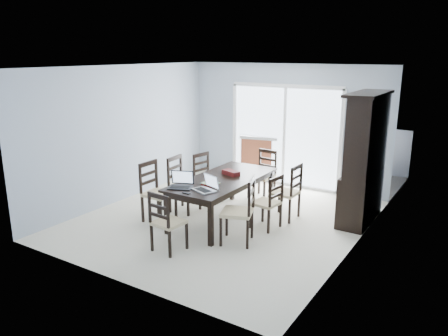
{
  "coord_description": "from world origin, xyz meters",
  "views": [
    {
      "loc": [
        3.82,
        -6.02,
        2.83
      ],
      "look_at": [
        0.02,
        0.0,
        0.93
      ],
      "focal_mm": 35.0,
      "sensor_mm": 36.0,
      "label": 1
    }
  ],
  "objects_px": {
    "chair_right_mid": "(271,197)",
    "chair_end_near": "(164,216)",
    "game_box": "(231,173)",
    "chair_right_near": "(244,204)",
    "chair_right_far": "(290,186)",
    "dining_table": "(223,182)",
    "china_hutch": "(364,160)",
    "chair_left_far": "(205,172)",
    "cell_phone": "(186,193)",
    "chair_end_far": "(265,169)",
    "chair_left_mid": "(180,178)",
    "hot_tub": "(290,153)",
    "chair_left_near": "(154,185)",
    "laptop_dark": "(180,184)",
    "laptop_silver": "(204,187)"
  },
  "relations": [
    {
      "from": "chair_right_mid",
      "to": "chair_end_near",
      "type": "height_order",
      "value": "chair_end_near"
    },
    {
      "from": "chair_right_mid",
      "to": "game_box",
      "type": "xyz_separation_m",
      "value": [
        -0.87,
        0.18,
        0.23
      ]
    },
    {
      "from": "chair_right_near",
      "to": "chair_right_far",
      "type": "height_order",
      "value": "chair_right_near"
    },
    {
      "from": "dining_table",
      "to": "chair_right_mid",
      "type": "height_order",
      "value": "chair_right_mid"
    },
    {
      "from": "china_hutch",
      "to": "chair_right_near",
      "type": "distance_m",
      "value": 2.31
    },
    {
      "from": "chair_left_far",
      "to": "chair_end_near",
      "type": "bearing_deg",
      "value": 31.8
    },
    {
      "from": "dining_table",
      "to": "chair_end_near",
      "type": "relative_size",
      "value": 2.07
    },
    {
      "from": "cell_phone",
      "to": "game_box",
      "type": "height_order",
      "value": "game_box"
    },
    {
      "from": "chair_right_far",
      "to": "chair_end_far",
      "type": "relative_size",
      "value": 1.04
    },
    {
      "from": "chair_left_mid",
      "to": "chair_end_far",
      "type": "bearing_deg",
      "value": 144.37
    },
    {
      "from": "chair_left_mid",
      "to": "cell_phone",
      "type": "relative_size",
      "value": 9.4
    },
    {
      "from": "chair_end_far",
      "to": "hot_tub",
      "type": "height_order",
      "value": "chair_end_far"
    },
    {
      "from": "dining_table",
      "to": "chair_left_far",
      "type": "bearing_deg",
      "value": 141.69
    },
    {
      "from": "china_hutch",
      "to": "chair_left_far",
      "type": "bearing_deg",
      "value": -168.12
    },
    {
      "from": "chair_left_mid",
      "to": "chair_right_far",
      "type": "distance_m",
      "value": 1.99
    },
    {
      "from": "chair_left_near",
      "to": "chair_left_mid",
      "type": "xyz_separation_m",
      "value": [
        0.09,
        0.61,
        -0.01
      ]
    },
    {
      "from": "chair_left_near",
      "to": "chair_right_mid",
      "type": "bearing_deg",
      "value": 110.5
    },
    {
      "from": "dining_table",
      "to": "chair_right_near",
      "type": "relative_size",
      "value": 1.84
    },
    {
      "from": "china_hutch",
      "to": "chair_right_far",
      "type": "relative_size",
      "value": 1.93
    },
    {
      "from": "china_hutch",
      "to": "chair_right_mid",
      "type": "distance_m",
      "value": 1.73
    },
    {
      "from": "chair_end_far",
      "to": "cell_phone",
      "type": "distance_m",
      "value": 2.49
    },
    {
      "from": "chair_left_near",
      "to": "chair_end_far",
      "type": "height_order",
      "value": "chair_left_near"
    },
    {
      "from": "chair_left_far",
      "to": "chair_right_near",
      "type": "xyz_separation_m",
      "value": [
        1.6,
        -1.29,
        0.06
      ]
    },
    {
      "from": "chair_left_far",
      "to": "chair_right_far",
      "type": "relative_size",
      "value": 0.95
    },
    {
      "from": "hot_tub",
      "to": "chair_right_far",
      "type": "bearing_deg",
      "value": -65.94
    },
    {
      "from": "game_box",
      "to": "dining_table",
      "type": "bearing_deg",
      "value": -92.52
    },
    {
      "from": "dining_table",
      "to": "chair_end_near",
      "type": "bearing_deg",
      "value": -90.78
    },
    {
      "from": "chair_right_near",
      "to": "cell_phone",
      "type": "distance_m",
      "value": 0.88
    },
    {
      "from": "chair_end_far",
      "to": "hot_tub",
      "type": "bearing_deg",
      "value": -75.12
    },
    {
      "from": "chair_left_near",
      "to": "laptop_dark",
      "type": "relative_size",
      "value": 2.7
    },
    {
      "from": "laptop_dark",
      "to": "chair_left_far",
      "type": "bearing_deg",
      "value": 87.96
    },
    {
      "from": "chair_right_far",
      "to": "laptop_silver",
      "type": "distance_m",
      "value": 1.64
    },
    {
      "from": "china_hutch",
      "to": "cell_phone",
      "type": "relative_size",
      "value": 17.75
    },
    {
      "from": "chair_right_far",
      "to": "hot_tub",
      "type": "distance_m",
      "value": 2.97
    },
    {
      "from": "chair_end_far",
      "to": "chair_end_near",
      "type": "bearing_deg",
      "value": 95.04
    },
    {
      "from": "hot_tub",
      "to": "laptop_dark",
      "type": "bearing_deg",
      "value": -90.34
    },
    {
      "from": "chair_right_far",
      "to": "laptop_dark",
      "type": "height_order",
      "value": "chair_right_far"
    },
    {
      "from": "chair_left_near",
      "to": "laptop_silver",
      "type": "relative_size",
      "value": 2.84
    },
    {
      "from": "chair_left_mid",
      "to": "chair_left_far",
      "type": "xyz_separation_m",
      "value": [
        0.09,
        0.67,
        -0.04
      ]
    },
    {
      "from": "dining_table",
      "to": "chair_right_far",
      "type": "relative_size",
      "value": 1.93
    },
    {
      "from": "chair_left_near",
      "to": "chair_right_near",
      "type": "bearing_deg",
      "value": 89.86
    },
    {
      "from": "chair_right_mid",
      "to": "chair_right_far",
      "type": "relative_size",
      "value": 0.93
    },
    {
      "from": "hot_tub",
      "to": "chair_right_mid",
      "type": "bearing_deg",
      "value": -71.1
    },
    {
      "from": "chair_right_near",
      "to": "laptop_dark",
      "type": "relative_size",
      "value": 2.72
    },
    {
      "from": "dining_table",
      "to": "china_hutch",
      "type": "relative_size",
      "value": 1.0
    },
    {
      "from": "chair_end_far",
      "to": "cell_phone",
      "type": "relative_size",
      "value": 8.88
    },
    {
      "from": "chair_right_far",
      "to": "chair_end_near",
      "type": "bearing_deg",
      "value": 156.65
    },
    {
      "from": "chair_left_near",
      "to": "hot_tub",
      "type": "xyz_separation_m",
      "value": [
        0.75,
        3.98,
        -0.12
      ]
    },
    {
      "from": "chair_left_near",
      "to": "chair_end_near",
      "type": "distance_m",
      "value": 1.33
    },
    {
      "from": "laptop_silver",
      "to": "cell_phone",
      "type": "xyz_separation_m",
      "value": [
        -0.15,
        -0.25,
        -0.05
      ]
    }
  ]
}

